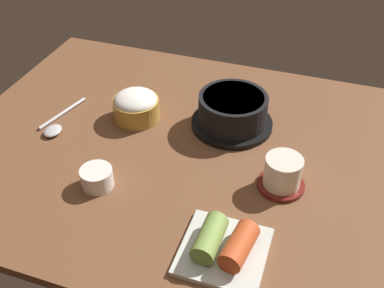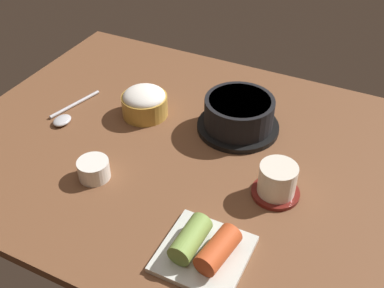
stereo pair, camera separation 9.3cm
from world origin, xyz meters
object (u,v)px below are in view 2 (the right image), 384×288
stone_pot (239,115)px  spoon (66,115)px  side_bowl_near (94,169)px  rice_bowl (145,102)px  kimchi_plate (204,248)px  tea_cup_with_saucer (277,181)px

stone_pot → spoon: size_ratio=1.11×
spoon → side_bowl_near: bearing=-37.5°
spoon → rice_bowl: bearing=30.4°
kimchi_plate → spoon: bearing=154.6°
kimchi_plate → stone_pot: bearing=102.8°
rice_bowl → kimchi_plate: rice_bowl is taller
side_bowl_near → spoon: size_ratio=0.38×
rice_bowl → spoon: bearing=-149.6°
rice_bowl → side_bowl_near: 22.81cm
tea_cup_with_saucer → side_bowl_near: (-33.25, -11.02, -1.23)cm
rice_bowl → tea_cup_with_saucer: bearing=-18.3°
rice_bowl → side_bowl_near: size_ratio=1.69×
stone_pot → rice_bowl: 21.75cm
stone_pot → side_bowl_near: 33.22cm
stone_pot → rice_bowl: stone_pot is taller
stone_pot → rice_bowl: size_ratio=1.73×
kimchi_plate → spoon: (-44.81, 21.26, -1.31)cm
stone_pot → tea_cup_with_saucer: size_ratio=2.00×
stone_pot → kimchi_plate: stone_pot is taller
stone_pot → spoon: stone_pot is taller
stone_pot → tea_cup_with_saucer: stone_pot is taller
side_bowl_near → spoon: 22.24cm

